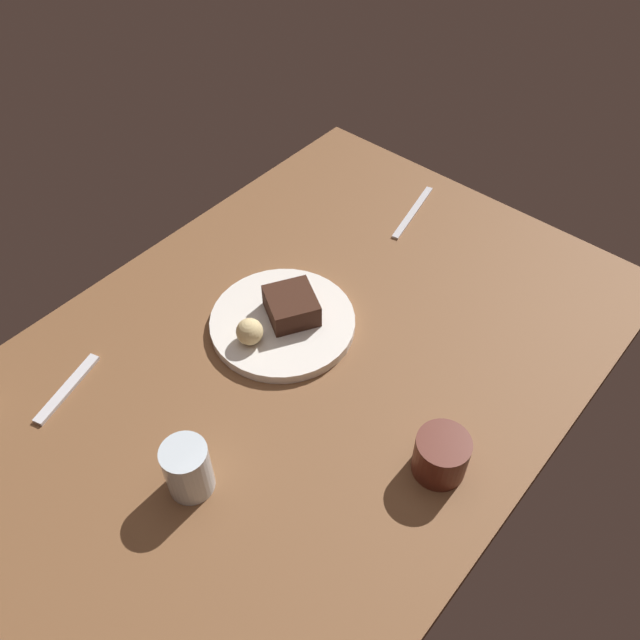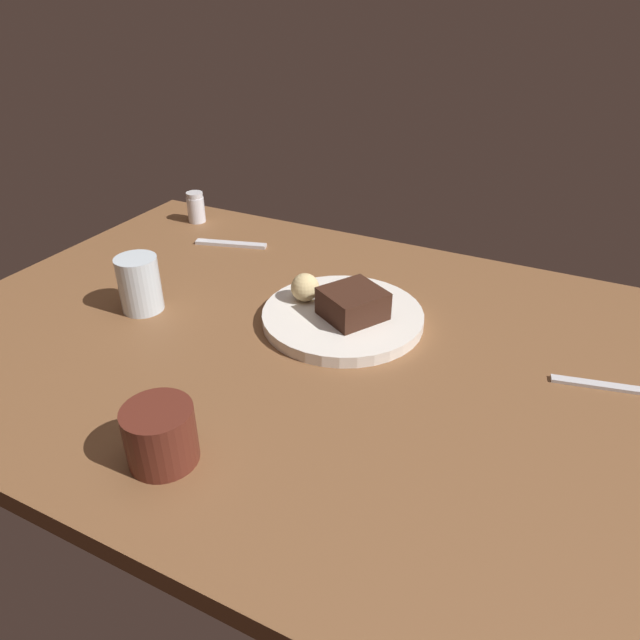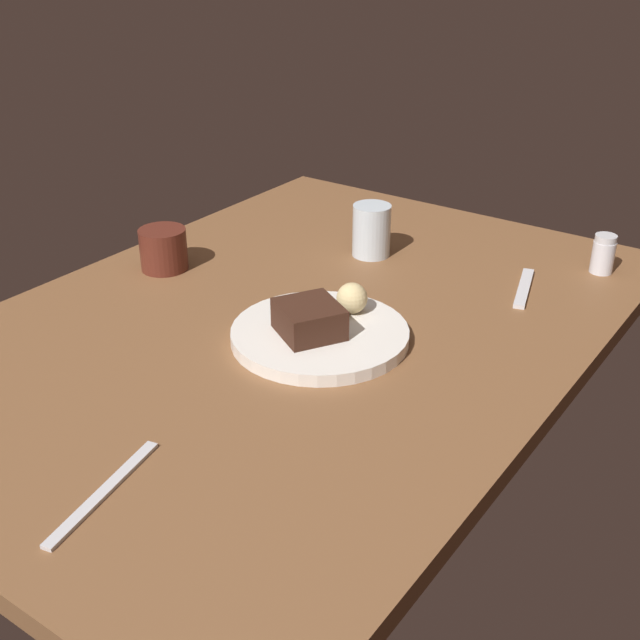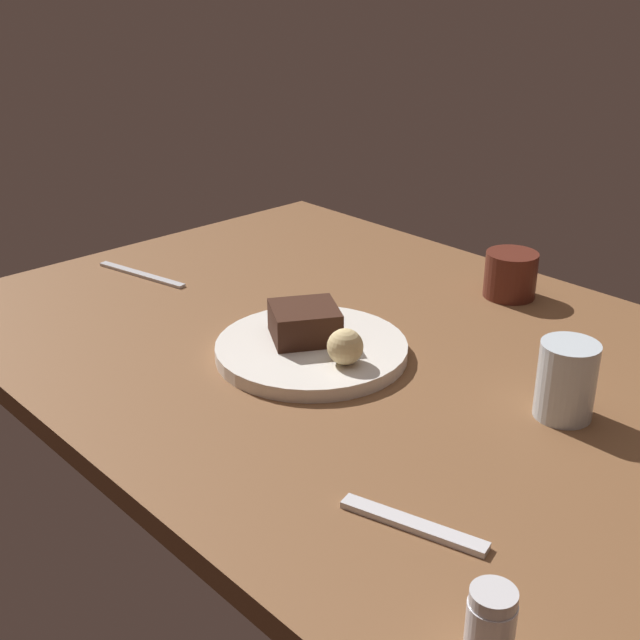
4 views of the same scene
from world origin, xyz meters
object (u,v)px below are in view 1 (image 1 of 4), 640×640
(bread_roll, at_px, (250,332))
(coffee_cup, at_px, (441,455))
(dessert_plate, at_px, (283,323))
(dessert_spoon, at_px, (67,388))
(butter_knife, at_px, (413,212))
(water_glass, at_px, (188,469))
(chocolate_cake_slice, at_px, (291,306))

(bread_roll, bearing_deg, coffee_cup, -87.73)
(dessert_plate, height_order, dessert_spoon, dessert_plate)
(dessert_plate, xyz_separation_m, butter_knife, (0.42, 0.01, -0.01))
(water_glass, relative_size, coffee_cup, 1.15)
(bread_roll, height_order, coffee_cup, coffee_cup)
(dessert_plate, distance_m, dessert_spoon, 0.38)
(water_glass, bearing_deg, bread_roll, 25.88)
(coffee_cup, bearing_deg, chocolate_cake_slice, 78.22)
(dessert_plate, relative_size, chocolate_cake_slice, 2.93)
(coffee_cup, height_order, dessert_spoon, coffee_cup)
(chocolate_cake_slice, xyz_separation_m, dessert_spoon, (-0.36, 0.18, -0.04))
(bread_roll, relative_size, dessert_spoon, 0.31)
(dessert_plate, xyz_separation_m, chocolate_cake_slice, (0.02, -0.01, 0.03))
(bread_roll, distance_m, water_glass, 0.27)
(dessert_plate, height_order, water_glass, water_glass)
(coffee_cup, distance_m, butter_knife, 0.61)
(water_glass, height_order, butter_knife, water_glass)
(butter_knife, bearing_deg, dessert_plate, -11.13)
(dessert_plate, bearing_deg, chocolate_cake_slice, -15.16)
(dessert_spoon, distance_m, butter_knife, 0.77)
(butter_knife, bearing_deg, coffee_cup, 26.49)
(butter_knife, bearing_deg, chocolate_cake_slice, -10.33)
(dessert_plate, distance_m, bread_roll, 0.08)
(dessert_plate, distance_m, chocolate_cake_slice, 0.04)
(dessert_plate, height_order, coffee_cup, coffee_cup)
(water_glass, xyz_separation_m, dessert_spoon, (-0.02, 0.29, -0.04))
(chocolate_cake_slice, relative_size, bread_roll, 1.89)
(bread_roll, distance_m, butter_knife, 0.49)
(dessert_plate, bearing_deg, coffee_cup, -98.76)
(chocolate_cake_slice, height_order, bread_roll, bread_roll)
(water_glass, height_order, dessert_spoon, water_glass)
(water_glass, bearing_deg, dessert_plate, 19.29)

